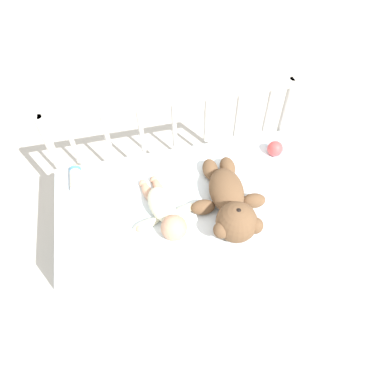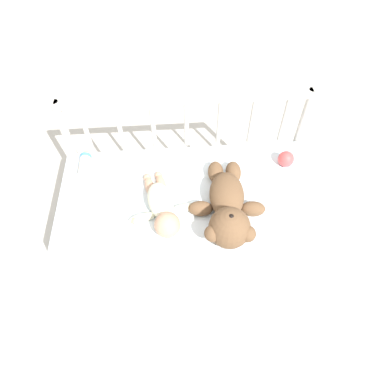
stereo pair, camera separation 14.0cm
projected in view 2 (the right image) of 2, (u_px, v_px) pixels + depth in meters
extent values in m
plane|color=silver|center=(192.00, 252.00, 1.83)|extent=(12.00, 12.00, 0.00)
cube|color=silver|center=(192.00, 229.00, 1.64)|extent=(1.13, 0.62, 0.48)
cylinder|color=beige|center=(78.00, 164.00, 1.71)|extent=(0.04, 0.04, 0.76)
cylinder|color=beige|center=(293.00, 152.00, 1.76)|extent=(0.04, 0.04, 0.76)
cube|color=beige|center=(186.00, 99.00, 1.45)|extent=(1.10, 0.03, 0.04)
cylinder|color=beige|center=(86.00, 130.00, 1.54)|extent=(0.02, 0.02, 0.25)
cylinder|color=beige|center=(120.00, 128.00, 1.55)|extent=(0.02, 0.02, 0.25)
cylinder|color=beige|center=(153.00, 126.00, 1.55)|extent=(0.02, 0.02, 0.25)
cylinder|color=beige|center=(186.00, 125.00, 1.56)|extent=(0.02, 0.02, 0.25)
cylinder|color=beige|center=(219.00, 123.00, 1.57)|extent=(0.02, 0.02, 0.25)
cylinder|color=beige|center=(252.00, 121.00, 1.57)|extent=(0.02, 0.02, 0.25)
cylinder|color=beige|center=(284.00, 120.00, 1.58)|extent=(0.02, 0.02, 0.25)
cube|color=white|center=(199.00, 202.00, 1.44)|extent=(0.78, 0.54, 0.01)
ellipsoid|color=brown|center=(227.00, 195.00, 1.39)|extent=(0.16, 0.23, 0.12)
sphere|color=brown|center=(230.00, 228.00, 1.27)|extent=(0.16, 0.16, 0.16)
sphere|color=tan|center=(231.00, 221.00, 1.24)|extent=(0.07, 0.07, 0.07)
sphere|color=black|center=(231.00, 217.00, 1.21)|extent=(0.02, 0.02, 0.02)
sphere|color=brown|center=(247.00, 234.00, 1.25)|extent=(0.06, 0.06, 0.06)
sphere|color=brown|center=(213.00, 233.00, 1.25)|extent=(0.06, 0.06, 0.06)
ellipsoid|color=brown|center=(253.00, 209.00, 1.38)|extent=(0.11, 0.07, 0.06)
ellipsoid|color=brown|center=(201.00, 208.00, 1.38)|extent=(0.11, 0.07, 0.06)
ellipsoid|color=brown|center=(233.00, 172.00, 1.50)|extent=(0.08, 0.12, 0.07)
ellipsoid|color=brown|center=(216.00, 172.00, 1.50)|extent=(0.08, 0.12, 0.07)
ellipsoid|color=#EAEACC|center=(160.00, 200.00, 1.39)|extent=(0.13, 0.19, 0.09)
sphere|color=tan|center=(167.00, 225.00, 1.31)|extent=(0.10, 0.10, 0.10)
ellipsoid|color=#EAEACC|center=(183.00, 208.00, 1.40)|extent=(0.12, 0.06, 0.04)
ellipsoid|color=#EAEACC|center=(143.00, 218.00, 1.37)|extent=(0.12, 0.06, 0.04)
sphere|color=tan|center=(191.00, 208.00, 1.40)|extent=(0.03, 0.03, 0.03)
sphere|color=tan|center=(135.00, 221.00, 1.36)|extent=(0.03, 0.03, 0.03)
ellipsoid|color=tan|center=(161.00, 184.00, 1.48)|extent=(0.06, 0.12, 0.04)
ellipsoid|color=tan|center=(150.00, 187.00, 1.47)|extent=(0.06, 0.12, 0.04)
sphere|color=tan|center=(159.00, 175.00, 1.51)|extent=(0.03, 0.03, 0.03)
sphere|color=tan|center=(147.00, 178.00, 1.50)|extent=(0.03, 0.03, 0.03)
cylinder|color=#F4E5CC|center=(84.00, 166.00, 1.54)|extent=(0.05, 0.11, 0.05)
cylinder|color=#4C99D8|center=(86.00, 157.00, 1.57)|extent=(0.05, 0.02, 0.05)
sphere|color=#EAC67F|center=(86.00, 155.00, 1.58)|extent=(0.04, 0.04, 0.04)
sphere|color=#DB4C4C|center=(286.00, 159.00, 1.55)|extent=(0.07, 0.07, 0.07)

